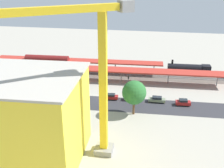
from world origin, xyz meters
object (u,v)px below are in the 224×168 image
at_px(parked_car_2, 133,98).
at_px(parked_car_1, 157,100).
at_px(platform_canopy_far, 78,61).
at_px(locomotive, 191,70).
at_px(freight_coach_far, 47,63).
at_px(traffic_light, 128,83).
at_px(box_truck_0, 19,110).
at_px(street_tree_0, 66,93).
at_px(parked_car_0, 183,103).
at_px(street_tree_1, 134,93).
at_px(tower_crane, 96,74).
at_px(parked_car_3, 111,97).
at_px(platform_canopy_near, 121,70).

bearing_deg(parked_car_2, parked_car_1, 179.83).
relative_size(platform_canopy_far, locomotive, 3.78).
xyz_separation_m(freight_coach_far, parked_car_2, (-33.91, 19.82, -2.35)).
bearing_deg(traffic_light, platform_canopy_far, -43.77).
distance_m(box_truck_0, street_tree_0, 12.50).
height_order(freight_coach_far, street_tree_0, street_tree_0).
xyz_separation_m(platform_canopy_far, parked_car_2, (-22.72, 21.55, -3.28)).
xyz_separation_m(parked_car_0, street_tree_1, (12.98, 7.39, 5.27)).
xyz_separation_m(platform_canopy_far, tower_crane, (-18.45, 47.87, 13.17)).
bearing_deg(parked_car_2, tower_crane, 80.79).
bearing_deg(parked_car_2, platform_canopy_far, -43.49).
height_order(platform_canopy_far, freight_coach_far, freight_coach_far).
bearing_deg(tower_crane, freight_coach_far, -57.28).
distance_m(locomotive, parked_car_1, 27.63).
bearing_deg(street_tree_1, street_tree_0, 0.02).
bearing_deg(platform_canopy_far, parked_car_1, 143.91).
bearing_deg(parked_car_1, tower_crane, 67.04).
bearing_deg(freight_coach_far, parked_car_3, 143.73).
xyz_separation_m(parked_car_0, street_tree_0, (31.15, 7.40, 3.85)).
distance_m(parked_car_3, street_tree_0, 13.84).
bearing_deg(street_tree_1, parked_car_0, -150.35).
height_order(platform_canopy_near, tower_crane, tower_crane).
bearing_deg(tower_crane, parked_car_0, -125.69).
height_order(locomotive, traffic_light, traffic_light).
relative_size(platform_canopy_near, tower_crane, 2.32).
distance_m(parked_car_1, street_tree_1, 11.33).
height_order(street_tree_0, traffic_light, street_tree_0).
bearing_deg(street_tree_1, box_truck_0, 12.03).
relative_size(box_truck_0, street_tree_0, 1.24).
xyz_separation_m(platform_canopy_near, locomotive, (-23.67, -11.14, -2.20)).
bearing_deg(box_truck_0, parked_car_1, -157.49).
bearing_deg(locomotive, parked_car_3, 46.18).
distance_m(locomotive, street_tree_0, 48.65).
relative_size(locomotive, parked_car_0, 3.99).
bearing_deg(street_tree_1, locomotive, -117.31).
bearing_deg(box_truck_0, platform_canopy_near, -128.09).
bearing_deg(traffic_light, freight_coach_far, -29.84).
bearing_deg(freight_coach_far, parked_car_0, 156.76).
relative_size(parked_car_1, box_truck_0, 0.53).
distance_m(platform_canopy_near, parked_car_3, 14.85).
bearing_deg(street_tree_1, tower_crane, 73.54).
bearing_deg(freight_coach_far, locomotive, -174.20).
relative_size(freight_coach_far, parked_car_0, 4.12).
bearing_deg(traffic_light, street_tree_1, 105.44).
relative_size(parked_car_0, box_truck_0, 0.46).
bearing_deg(parked_car_2, street_tree_0, 25.60).
xyz_separation_m(locomotive, parked_car_2, (18.28, 25.12, -1.05)).
distance_m(parked_car_1, parked_car_3, 13.15).
distance_m(parked_car_0, box_truck_0, 43.76).
height_order(freight_coach_far, parked_car_0, freight_coach_far).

